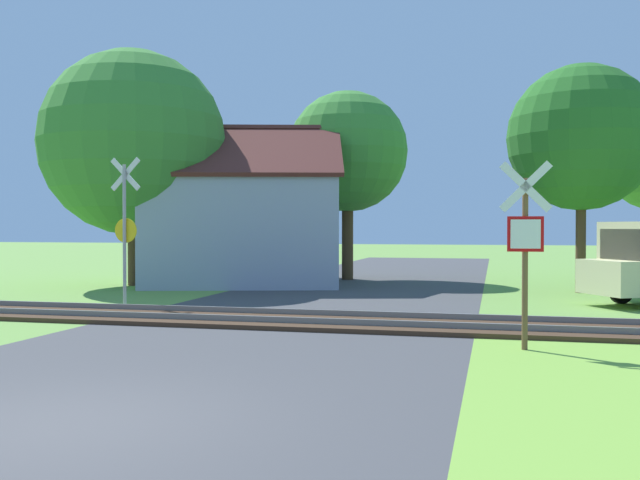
{
  "coord_description": "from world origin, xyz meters",
  "views": [
    {
      "loc": [
        4.43,
        -6.59,
        2.1
      ],
      "look_at": [
        0.5,
        9.36,
        1.8
      ],
      "focal_mm": 40.0,
      "sensor_mm": 36.0,
      "label": 1
    }
  ],
  "objects_px": {
    "stop_sign_near": "(525,243)",
    "crossing_sign_far": "(125,224)",
    "tree_right": "(581,138)",
    "tree_left": "(133,143)",
    "tree_center": "(348,152)",
    "house": "(245,227)"
  },
  "relations": [
    {
      "from": "crossing_sign_far",
      "to": "tree_left",
      "type": "xyz_separation_m",
      "value": [
        -3.22,
        6.38,
        2.93
      ]
    },
    {
      "from": "house",
      "to": "tree_center",
      "type": "distance_m",
      "value": 5.29
    },
    {
      "from": "stop_sign_near",
      "to": "house",
      "type": "xyz_separation_m",
      "value": [
        -9.57,
        12.52,
        0.27
      ]
    },
    {
      "from": "crossing_sign_far",
      "to": "house",
      "type": "distance_m",
      "value": 8.26
    },
    {
      "from": "stop_sign_near",
      "to": "tree_center",
      "type": "bearing_deg",
      "value": -69.98
    },
    {
      "from": "crossing_sign_far",
      "to": "tree_left",
      "type": "height_order",
      "value": "tree_left"
    },
    {
      "from": "crossing_sign_far",
      "to": "tree_center",
      "type": "height_order",
      "value": "tree_center"
    },
    {
      "from": "crossing_sign_far",
      "to": "house",
      "type": "xyz_separation_m",
      "value": [
        0.33,
        8.26,
        -0.08
      ]
    },
    {
      "from": "tree_right",
      "to": "tree_center",
      "type": "distance_m",
      "value": 9.23
    },
    {
      "from": "house",
      "to": "tree_right",
      "type": "distance_m",
      "value": 12.11
    },
    {
      "from": "stop_sign_near",
      "to": "crossing_sign_far",
      "type": "bearing_deg",
      "value": -25.41
    },
    {
      "from": "crossing_sign_far",
      "to": "stop_sign_near",
      "type": "bearing_deg",
      "value": -20.04
    },
    {
      "from": "house",
      "to": "tree_left",
      "type": "bearing_deg",
      "value": -167.63
    },
    {
      "from": "stop_sign_near",
      "to": "crossing_sign_far",
      "type": "distance_m",
      "value": 10.78
    },
    {
      "from": "stop_sign_near",
      "to": "tree_right",
      "type": "bearing_deg",
      "value": -102.75
    },
    {
      "from": "tree_left",
      "to": "crossing_sign_far",
      "type": "bearing_deg",
      "value": -63.22
    },
    {
      "from": "tree_right",
      "to": "tree_left",
      "type": "bearing_deg",
      "value": -176.71
    },
    {
      "from": "tree_left",
      "to": "tree_center",
      "type": "bearing_deg",
      "value": 34.28
    },
    {
      "from": "stop_sign_near",
      "to": "tree_left",
      "type": "height_order",
      "value": "tree_left"
    },
    {
      "from": "crossing_sign_far",
      "to": "tree_left",
      "type": "relative_size",
      "value": 0.46
    },
    {
      "from": "crossing_sign_far",
      "to": "tree_center",
      "type": "xyz_separation_m",
      "value": [
        3.66,
        11.07,
        2.91
      ]
    },
    {
      "from": "stop_sign_near",
      "to": "tree_left",
      "type": "bearing_deg",
      "value": -41.18
    }
  ]
}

